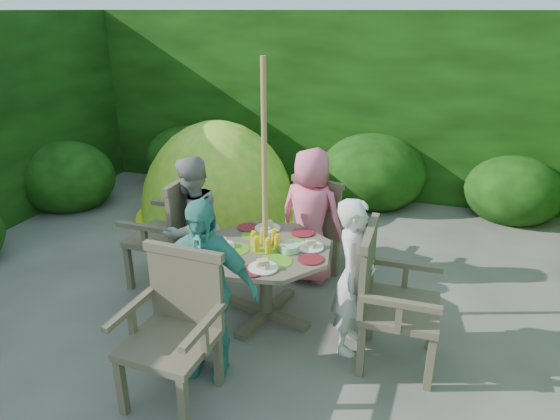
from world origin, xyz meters
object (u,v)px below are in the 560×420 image
(garden_chair_front, at_px, (175,326))
(child_right, at_px, (354,276))
(patio_table, at_px, (266,259))
(garden_chair_left, at_px, (171,230))
(garden_chair_back, at_px, (324,220))
(child_front, at_px, (204,289))
(dome_tent, at_px, (219,213))
(garden_chair_right, at_px, (389,297))
(parasol_pole, at_px, (265,199))
(child_left, at_px, (192,228))
(child_back, at_px, (311,216))

(garden_chair_front, distance_m, child_right, 1.37)
(patio_table, relative_size, garden_chair_left, 1.32)
(garden_chair_front, bearing_deg, child_right, 42.71)
(garden_chair_back, relative_size, child_front, 0.70)
(garden_chair_front, bearing_deg, dome_tent, 112.71)
(garden_chair_left, bearing_deg, garden_chair_front, 31.52)
(garden_chair_right, xyz_separation_m, garden_chair_back, (-0.80, 1.35, -0.04))
(garden_chair_back, distance_m, dome_tent, 1.98)
(patio_table, xyz_separation_m, parasol_pole, (-0.00, 0.00, 0.54))
(child_front, height_order, dome_tent, child_front)
(patio_table, relative_size, child_front, 1.02)
(garden_chair_left, distance_m, child_front, 1.37)
(garden_chair_front, distance_m, dome_tent, 3.34)
(garden_chair_back, bearing_deg, child_left, 56.20)
(garden_chair_front, bearing_deg, garden_chair_right, 33.51)
(garden_chair_right, relative_size, garden_chair_back, 1.08)
(patio_table, bearing_deg, garden_chair_right, -14.97)
(child_left, bearing_deg, patio_table, 92.80)
(child_left, relative_size, dome_tent, 0.54)
(child_right, height_order, child_back, child_back)
(patio_table, bearing_deg, child_right, -13.82)
(patio_table, xyz_separation_m, child_front, (-0.19, -0.78, 0.12))
(child_left, xyz_separation_m, child_back, (0.97, 0.59, 0.00))
(garden_chair_back, distance_m, child_back, 0.33)
(parasol_pole, bearing_deg, garden_chair_back, 76.42)
(garden_chair_back, height_order, child_back, child_back)
(patio_table, distance_m, parasol_pole, 0.54)
(patio_table, relative_size, garden_chair_front, 1.38)
(dome_tent, bearing_deg, garden_chair_front, -82.48)
(patio_table, bearing_deg, garden_chair_left, 165.24)
(dome_tent, bearing_deg, child_right, -58.15)
(child_left, bearing_deg, garden_chair_right, 92.06)
(parasol_pole, distance_m, garden_chair_left, 1.21)
(patio_table, height_order, parasol_pole, parasol_pole)
(child_right, distance_m, dome_tent, 3.17)
(garden_chair_front, bearing_deg, child_back, 78.99)
(parasol_pole, xyz_separation_m, child_back, (0.19, 0.78, -0.43))
(garden_chair_front, height_order, child_back, child_back)
(patio_table, distance_m, garden_chair_front, 1.09)
(child_back, bearing_deg, child_front, 87.41)
(garden_chair_left, bearing_deg, child_right, 76.96)
(child_front, relative_size, dome_tent, 0.56)
(child_right, bearing_deg, child_left, 80.83)
(child_right, bearing_deg, garden_chair_left, 80.22)
(child_back, relative_size, child_front, 0.98)
(child_front, bearing_deg, child_back, 71.35)
(patio_table, distance_m, garden_chair_back, 1.10)
(patio_table, bearing_deg, child_back, 76.53)
(child_right, relative_size, dome_tent, 0.51)
(child_front, distance_m, dome_tent, 3.14)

